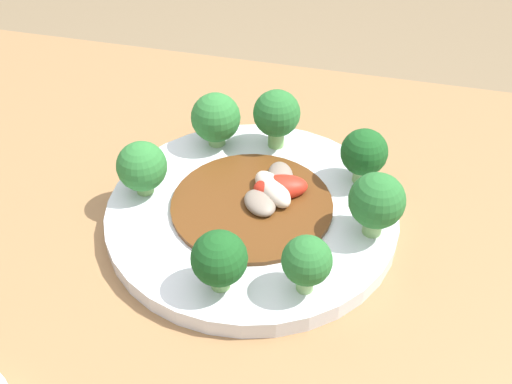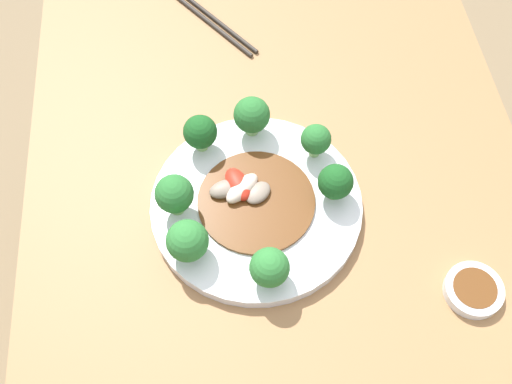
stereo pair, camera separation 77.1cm
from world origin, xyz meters
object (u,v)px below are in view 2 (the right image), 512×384
broccoli_southeast (187,241)px  broccoli_west (252,115)px  broccoli_north (336,183)px  stirfry_center (249,194)px  broccoli_south (174,194)px  broccoli_southwest (200,132)px  broccoli_east (270,268)px  broccoli_northwest (316,140)px  chopsticks (206,16)px  plate (256,203)px  sauce_dish (474,290)px

broccoli_southeast → broccoli_west: bearing=151.4°
broccoli_north → stirfry_center: bearing=-95.9°
broccoli_south → broccoli_west: (-0.12, 0.11, -0.00)m
broccoli_north → broccoli_southwest: broccoli_southwest is taller
broccoli_east → broccoli_southeast: bearing=-115.1°
broccoli_north → broccoli_northwest: broccoli_north is taller
broccoli_southwest → broccoli_south: bearing=-21.8°
broccoli_south → broccoli_northwest: (-0.07, 0.20, -0.01)m
chopsticks → stirfry_center: bearing=5.5°
broccoli_east → broccoli_north: size_ratio=0.98×
broccoli_south → broccoli_north: broccoli_south is taller
plate → broccoli_north: broccoli_north is taller
broccoli_east → sauce_dish: size_ratio=0.77×
broccoli_southeast → broccoli_north: bearing=107.8°
broccoli_southeast → broccoli_southwest: size_ratio=1.01×
broccoli_south → chopsticks: (-0.38, 0.06, -0.06)m
broccoli_southwest → chopsticks: 0.29m
broccoli_east → sauce_dish: (0.04, 0.26, -0.04)m
stirfry_center → plate: bearing=55.3°
broccoli_southwest → broccoli_east: bearing=18.8°
plate → stirfry_center: (-0.01, -0.01, 0.02)m
broccoli_northwest → stirfry_center: 0.12m
broccoli_east → broccoli_southeast: broccoli_southeast is taller
broccoli_southwest → sauce_dish: bearing=52.6°
broccoli_northwest → broccoli_southwest: 0.16m
broccoli_south → broccoli_southwest: bearing=158.2°
broccoli_northwest → stirfry_center: (0.06, -0.10, -0.03)m
broccoli_south → broccoli_west: 0.17m
broccoli_northwest → broccoli_southeast: size_ratio=0.91×
plate → broccoli_northwest: bearing=126.2°
sauce_dish → broccoli_west: bearing=-136.7°
broccoli_east → stirfry_center: (-0.12, -0.01, -0.03)m
broccoli_east → sauce_dish: bearing=80.9°
chopsticks → broccoli_east: bearing=5.7°
stirfry_center → chopsticks: stirfry_center is taller
broccoli_south → broccoli_southeast: size_ratio=1.10×
broccoli_south → stirfry_center: size_ratio=0.42×
broccoli_south → broccoli_north: bearing=89.5°
broccoli_west → sauce_dish: bearing=43.3°
broccoli_north → broccoli_east: bearing=-42.7°
plate → sauce_dish: bearing=59.1°
stirfry_center → chopsticks: size_ratio=0.79×
broccoli_southwest → stirfry_center: 0.11m
broccoli_east → broccoli_south: size_ratio=0.84×
broccoli_northwest → chopsticks: size_ratio=0.28×
broccoli_south → sauce_dish: bearing=67.4°
broccoli_north → stirfry_center: broccoli_north is taller
plate → broccoli_southeast: (0.07, -0.10, 0.04)m
plate → stirfry_center: stirfry_center is taller
broccoli_northwest → broccoli_southwest: (-0.03, -0.16, 0.00)m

